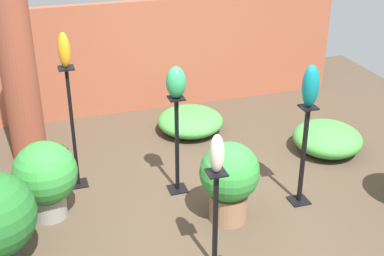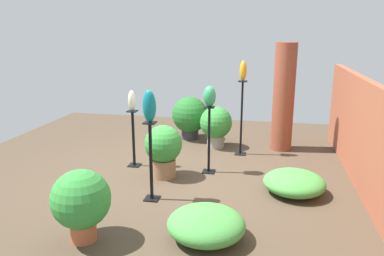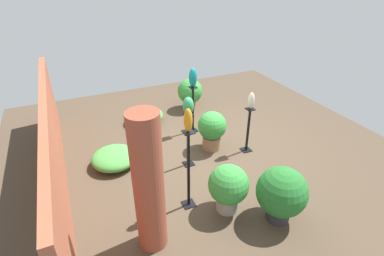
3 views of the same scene
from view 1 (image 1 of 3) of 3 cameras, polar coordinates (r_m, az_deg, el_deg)
ground_plane at (r=5.63m, az=2.52°, el=-8.45°), size 8.00×8.00×0.00m
brick_wall_back at (r=7.64m, az=-4.45°, el=7.68°), size 5.60×0.12×1.58m
brick_pillar at (r=6.36m, az=-17.88°, el=4.86°), size 0.40×0.40×2.05m
pedestal_jade at (r=5.66m, az=-1.61°, el=-2.31°), size 0.20×0.20×1.10m
pedestal_amber at (r=5.83m, az=-12.56°, el=-0.56°), size 0.20×0.20×1.38m
pedestal_ivory at (r=4.63m, az=2.49°, el=-10.33°), size 0.20×0.20×0.97m
pedestal_teal at (r=5.57m, az=11.74°, el=-3.37°), size 0.20×0.20×1.10m
art_vase_jade at (r=5.34m, az=-1.71°, el=4.90°), size 0.20×0.20×0.33m
art_vase_amber at (r=5.49m, az=-13.48°, el=8.09°), size 0.12×0.13×0.36m
art_vase_ivory at (r=4.26m, az=2.67°, el=-2.73°), size 0.12×0.13×0.34m
art_vase_teal at (r=5.23m, az=12.53°, el=4.39°), size 0.16×0.18×0.43m
potted_plant_near_pillar at (r=5.21m, az=4.00°, el=-5.35°), size 0.59×0.59×0.84m
potted_plant_back_center at (r=5.44m, az=-15.36°, el=-4.98°), size 0.63×0.63×0.82m
foliage_bed_east at (r=6.80m, az=14.23°, el=-1.08°), size 0.84×0.88×0.36m
foliage_bed_west at (r=7.08m, az=-0.18°, el=0.75°), size 0.87×0.88×0.32m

